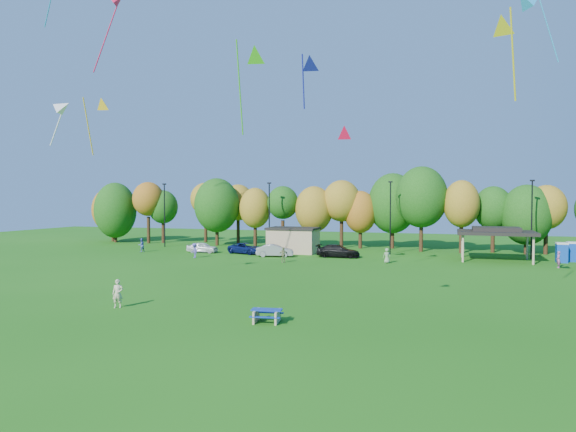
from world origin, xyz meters
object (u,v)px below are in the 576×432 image
(car_a, at_px, (202,247))
(car_c, at_px, (246,248))
(kite_flyer, at_px, (118,294))
(car_b, at_px, (275,251))
(car_d, at_px, (338,251))
(porta_potties, at_px, (574,252))
(picnic_table, at_px, (267,315))

(car_a, relative_size, car_c, 0.83)
(kite_flyer, bearing_deg, car_c, 73.85)
(car_b, bearing_deg, kite_flyer, 165.82)
(car_d, bearing_deg, car_b, 102.06)
(porta_potties, bearing_deg, car_d, -172.70)
(picnic_table, height_order, car_a, car_a)
(porta_potties, distance_m, car_a, 43.26)
(car_a, xyz_separation_m, car_b, (10.34, -1.37, 0.05))
(car_d, bearing_deg, car_c, 88.07)
(car_d, bearing_deg, kite_flyer, 166.20)
(picnic_table, height_order, car_d, car_d)
(car_c, bearing_deg, picnic_table, -137.92)
(car_a, bearing_deg, kite_flyer, -165.76)
(porta_potties, relative_size, car_c, 0.77)
(kite_flyer, height_order, car_c, kite_flyer)
(porta_potties, xyz_separation_m, car_c, (-37.24, -3.02, -0.42))
(car_c, bearing_deg, car_d, -73.58)
(car_a, bearing_deg, car_d, -93.02)
(picnic_table, bearing_deg, car_c, 105.65)
(picnic_table, relative_size, car_d, 0.37)
(picnic_table, relative_size, car_c, 0.40)
(porta_potties, height_order, kite_flyer, porta_potties)
(car_a, distance_m, car_d, 17.69)
(porta_potties, xyz_separation_m, kite_flyer, (-32.76, -34.95, -0.19))
(picnic_table, distance_m, kite_flyer, 10.40)
(car_d, bearing_deg, porta_potties, -83.46)
(kite_flyer, height_order, car_d, kite_flyer)
(kite_flyer, bearing_deg, picnic_table, -27.74)
(picnic_table, height_order, car_b, car_b)
(car_b, bearing_deg, picnic_table, -175.50)
(car_b, bearing_deg, car_a, 68.25)
(porta_potties, distance_m, picnic_table, 42.06)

